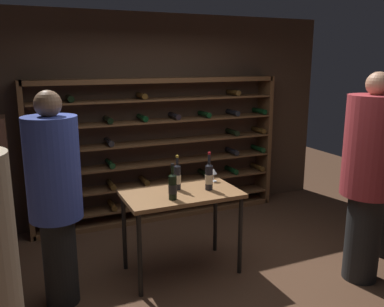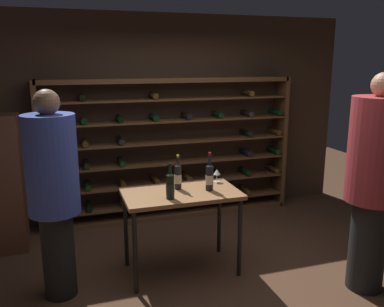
{
  "view_description": "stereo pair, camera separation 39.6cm",
  "coord_description": "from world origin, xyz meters",
  "px_view_note": "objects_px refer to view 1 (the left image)",
  "views": [
    {
      "loc": [
        -1.66,
        -3.24,
        2.14
      ],
      "look_at": [
        -0.11,
        0.29,
        1.24
      ],
      "focal_mm": 37.82,
      "sensor_mm": 36.0,
      "label": 1
    },
    {
      "loc": [
        -1.29,
        -3.38,
        2.14
      ],
      "look_at": [
        -0.11,
        0.29,
        1.24
      ],
      "focal_mm": 37.82,
      "sensor_mm": 36.0,
      "label": 2
    }
  ],
  "objects_px": {
    "wine_bottle_amber_reserve": "(177,177)",
    "wine_bottle_gold_foil": "(173,186)",
    "wine_bottle_black_capsule": "(209,176)",
    "wine_glass_stemmed_center": "(214,172)",
    "wine_rack": "(158,151)",
    "person_host_in_suit": "(55,192)",
    "tasting_table": "(181,201)",
    "person_bystander_dark_jacket": "(370,170)"
  },
  "relations": [
    {
      "from": "tasting_table",
      "to": "wine_glass_stemmed_center",
      "type": "height_order",
      "value": "wine_glass_stemmed_center"
    },
    {
      "from": "person_host_in_suit",
      "to": "wine_bottle_amber_reserve",
      "type": "xyz_separation_m",
      "value": [
        1.19,
        0.18,
        -0.06
      ]
    },
    {
      "from": "person_host_in_suit",
      "to": "wine_bottle_black_capsule",
      "type": "relative_size",
      "value": 4.89
    },
    {
      "from": "person_host_in_suit",
      "to": "wine_bottle_black_capsule",
      "type": "xyz_separation_m",
      "value": [
        1.48,
        0.05,
        -0.05
      ]
    },
    {
      "from": "wine_bottle_black_capsule",
      "to": "wine_glass_stemmed_center",
      "type": "height_order",
      "value": "wine_bottle_black_capsule"
    },
    {
      "from": "wine_rack",
      "to": "person_host_in_suit",
      "type": "relative_size",
      "value": 1.79
    },
    {
      "from": "tasting_table",
      "to": "person_host_in_suit",
      "type": "distance_m",
      "value": 1.23
    },
    {
      "from": "wine_rack",
      "to": "person_bystander_dark_jacket",
      "type": "height_order",
      "value": "person_bystander_dark_jacket"
    },
    {
      "from": "wine_rack",
      "to": "wine_glass_stemmed_center",
      "type": "distance_m",
      "value": 1.32
    },
    {
      "from": "tasting_table",
      "to": "wine_bottle_black_capsule",
      "type": "height_order",
      "value": "wine_bottle_black_capsule"
    },
    {
      "from": "wine_bottle_amber_reserve",
      "to": "wine_bottle_gold_foil",
      "type": "height_order",
      "value": "wine_bottle_amber_reserve"
    },
    {
      "from": "person_host_in_suit",
      "to": "wine_bottle_amber_reserve",
      "type": "bearing_deg",
      "value": 139.95
    },
    {
      "from": "person_host_in_suit",
      "to": "wine_bottle_gold_foil",
      "type": "height_order",
      "value": "person_host_in_suit"
    },
    {
      "from": "person_host_in_suit",
      "to": "wine_bottle_amber_reserve",
      "type": "relative_size",
      "value": 5.33
    },
    {
      "from": "person_host_in_suit",
      "to": "person_bystander_dark_jacket",
      "type": "distance_m",
      "value": 2.88
    },
    {
      "from": "wine_bottle_black_capsule",
      "to": "wine_rack",
      "type": "bearing_deg",
      "value": 90.07
    },
    {
      "from": "wine_bottle_amber_reserve",
      "to": "wine_bottle_gold_foil",
      "type": "bearing_deg",
      "value": -120.04
    },
    {
      "from": "wine_rack",
      "to": "wine_glass_stemmed_center",
      "type": "relative_size",
      "value": 24.11
    },
    {
      "from": "wine_rack",
      "to": "wine_bottle_amber_reserve",
      "type": "xyz_separation_m",
      "value": [
        -0.29,
        -1.42,
        0.05
      ]
    },
    {
      "from": "wine_rack",
      "to": "person_bystander_dark_jacket",
      "type": "relative_size",
      "value": 1.67
    },
    {
      "from": "tasting_table",
      "to": "wine_bottle_gold_foil",
      "type": "height_order",
      "value": "wine_bottle_gold_foil"
    },
    {
      "from": "tasting_table",
      "to": "person_bystander_dark_jacket",
      "type": "xyz_separation_m",
      "value": [
        1.58,
        -0.85,
        0.36
      ]
    },
    {
      "from": "wine_bottle_amber_reserve",
      "to": "wine_rack",
      "type": "bearing_deg",
      "value": 78.5
    },
    {
      "from": "wine_bottle_amber_reserve",
      "to": "wine_glass_stemmed_center",
      "type": "xyz_separation_m",
      "value": [
        0.46,
        0.1,
        -0.03
      ]
    },
    {
      "from": "person_bystander_dark_jacket",
      "to": "wine_bottle_black_capsule",
      "type": "height_order",
      "value": "person_bystander_dark_jacket"
    },
    {
      "from": "wine_bottle_gold_foil",
      "to": "wine_glass_stemmed_center",
      "type": "distance_m",
      "value": 0.71
    },
    {
      "from": "tasting_table",
      "to": "wine_glass_stemmed_center",
      "type": "distance_m",
      "value": 0.54
    },
    {
      "from": "tasting_table",
      "to": "person_bystander_dark_jacket",
      "type": "bearing_deg",
      "value": -28.15
    },
    {
      "from": "wine_rack",
      "to": "wine_bottle_gold_foil",
      "type": "distance_m",
      "value": 1.74
    },
    {
      "from": "wine_bottle_amber_reserve",
      "to": "wine_bottle_black_capsule",
      "type": "relative_size",
      "value": 0.92
    },
    {
      "from": "wine_bottle_gold_foil",
      "to": "wine_rack",
      "type": "bearing_deg",
      "value": 75.34
    },
    {
      "from": "wine_rack",
      "to": "tasting_table",
      "type": "distance_m",
      "value": 1.55
    },
    {
      "from": "wine_bottle_amber_reserve",
      "to": "wine_bottle_black_capsule",
      "type": "xyz_separation_m",
      "value": [
        0.29,
        -0.13,
        0.01
      ]
    },
    {
      "from": "person_host_in_suit",
      "to": "wine_bottle_gold_foil",
      "type": "bearing_deg",
      "value": 126.91
    },
    {
      "from": "wine_rack",
      "to": "person_host_in_suit",
      "type": "distance_m",
      "value": 2.18
    },
    {
      "from": "wine_rack",
      "to": "wine_bottle_gold_foil",
      "type": "bearing_deg",
      "value": -104.66
    },
    {
      "from": "person_host_in_suit",
      "to": "wine_glass_stemmed_center",
      "type": "relative_size",
      "value": 13.46
    },
    {
      "from": "wine_bottle_black_capsule",
      "to": "wine_bottle_gold_foil",
      "type": "height_order",
      "value": "wine_bottle_black_capsule"
    },
    {
      "from": "person_host_in_suit",
      "to": "wine_glass_stemmed_center",
      "type": "distance_m",
      "value": 1.68
    },
    {
      "from": "tasting_table",
      "to": "wine_bottle_gold_foil",
      "type": "bearing_deg",
      "value": -133.18
    },
    {
      "from": "wine_bottle_black_capsule",
      "to": "wine_bottle_gold_foil",
      "type": "distance_m",
      "value": 0.46
    },
    {
      "from": "tasting_table",
      "to": "wine_bottle_gold_foil",
      "type": "xyz_separation_m",
      "value": [
        -0.16,
        -0.17,
        0.22
      ]
    }
  ]
}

